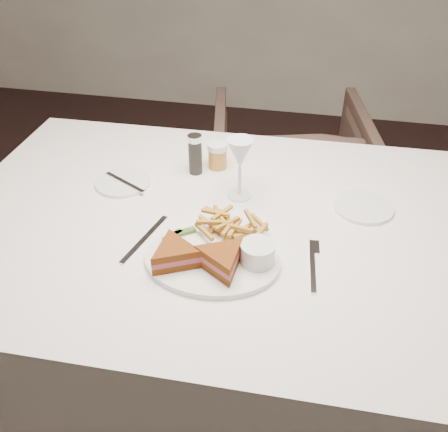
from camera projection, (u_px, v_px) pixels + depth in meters
name	position (u px, v px, depth m)	size (l,w,h in m)	color
ground	(238.00, 423.00, 1.65)	(5.00, 5.00, 0.00)	black
table	(227.00, 319.00, 1.52)	(1.50, 1.00, 0.75)	white
chair_far	(288.00, 168.00, 2.31)	(0.68, 0.63, 0.70)	#4E3930
table_setting	(221.00, 223.00, 1.23)	(0.84, 0.62, 0.18)	white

